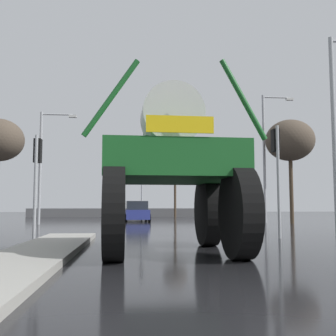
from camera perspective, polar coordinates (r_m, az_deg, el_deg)
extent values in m
plane|color=black|center=(22.35, -1.05, -8.27)|extent=(120.00, 120.00, 0.00)
cube|color=#9E9B93|center=(10.14, -17.52, -11.17)|extent=(1.65, 11.28, 0.15)
cylinder|color=black|center=(11.88, -7.40, -5.94)|extent=(0.50, 2.04, 2.03)
cylinder|color=black|center=(12.17, 5.57, -5.95)|extent=(0.50, 2.04, 2.03)
cylinder|color=black|center=(8.74, -7.55, -6.18)|extent=(0.50, 2.04, 2.03)
cylinder|color=black|center=(9.12, 9.87, -6.11)|extent=(0.50, 2.04, 2.03)
cube|color=#195B23|center=(10.44, 0.09, 0.43)|extent=(3.33, 3.94, 0.82)
cube|color=#154E1E|center=(10.95, -0.16, 4.89)|extent=(1.23, 1.14, 0.97)
cylinder|color=silver|center=(10.08, 0.48, 7.22)|extent=(1.50, 1.20, 1.46)
cylinder|color=#195B23|center=(8.88, -7.95, 9.66)|extent=(1.21, 0.16, 1.73)
cylinder|color=#195B23|center=(9.30, 10.44, 9.32)|extent=(1.06, 0.15, 1.81)
cube|color=yellow|center=(8.62, 1.69, 6.10)|extent=(1.43, 0.08, 0.36)
cube|color=navy|center=(31.21, -4.42, -6.44)|extent=(1.91, 4.18, 0.70)
cube|color=#23282D|center=(31.05, -4.39, -5.21)|extent=(1.67, 2.18, 0.64)
cylinder|color=black|center=(32.51, -6.09, -6.78)|extent=(0.21, 0.61, 0.60)
cylinder|color=black|center=(32.62, -3.08, -6.80)|extent=(0.21, 0.61, 0.60)
cylinder|color=black|center=(29.82, -5.89, -6.92)|extent=(0.21, 0.61, 0.60)
cylinder|color=black|center=(29.94, -2.61, -6.94)|extent=(0.21, 0.61, 0.60)
cylinder|color=#A8AAAF|center=(14.68, -18.00, -2.54)|extent=(0.11, 0.11, 3.59)
cube|color=black|center=(15.00, -17.68, 2.30)|extent=(0.24, 0.32, 0.84)
sphere|color=red|center=(15.22, -17.49, 3.22)|extent=(0.17, 0.17, 0.17)
sphere|color=#3C2403|center=(15.18, -17.52, 2.21)|extent=(0.17, 0.17, 0.17)
sphere|color=black|center=(15.15, -17.55, 1.20)|extent=(0.17, 0.17, 0.17)
cylinder|color=#A8AAAF|center=(15.28, 15.12, -1.80)|extent=(0.11, 0.11, 4.08)
cube|color=black|center=(15.64, 14.71, 3.71)|extent=(0.24, 0.32, 0.84)
sphere|color=red|center=(15.86, 14.45, 4.57)|extent=(0.17, 0.17, 0.17)
sphere|color=#3C2403|center=(15.82, 14.48, 3.60)|extent=(0.17, 0.17, 0.17)
sphere|color=black|center=(15.78, 14.50, 2.64)|extent=(0.17, 0.17, 0.17)
cylinder|color=#A8AAAF|center=(30.22, -3.67, -3.51)|extent=(0.11, 0.11, 4.19)
cube|color=black|center=(30.53, -3.66, -0.56)|extent=(0.24, 0.32, 0.84)
sphere|color=red|center=(30.74, -3.67, -0.09)|extent=(0.17, 0.17, 0.17)
sphere|color=#3C2403|center=(30.71, -3.67, -0.59)|extent=(0.17, 0.17, 0.17)
sphere|color=black|center=(30.69, -3.68, -1.09)|extent=(0.17, 0.17, 0.17)
cylinder|color=#A8AAAF|center=(17.44, 22.12, 4.34)|extent=(0.18, 0.18, 7.92)
cylinder|color=#A8AAAF|center=(27.17, -17.37, 0.07)|extent=(0.18, 0.18, 7.17)
cylinder|color=#A8AAAF|center=(27.50, -15.16, 7.20)|extent=(1.96, 0.10, 0.10)
cube|color=silver|center=(27.33, -13.12, 7.02)|extent=(0.50, 0.24, 0.16)
cylinder|color=#A8AAAF|center=(29.11, 13.25, 1.35)|extent=(0.18, 0.18, 8.92)
cylinder|color=#A8AAAF|center=(30.21, 14.84, 9.47)|extent=(1.93, 0.10, 0.10)
cube|color=silver|center=(30.53, 16.56, 9.16)|extent=(0.50, 0.24, 0.16)
cylinder|color=#473828|center=(28.02, 16.79, -2.98)|extent=(0.25, 0.25, 4.36)
ellipsoid|color=brown|center=(28.33, 16.61, 3.71)|extent=(3.21, 3.21, 2.73)
cylinder|color=#473828|center=(42.07, 0.99, -3.49)|extent=(0.24, 0.24, 4.99)
ellipsoid|color=brown|center=(42.32, 0.99, 1.11)|extent=(2.57, 2.57, 2.18)
cube|color=#59595B|center=(43.57, -3.10, -6.23)|extent=(24.70, 0.24, 0.90)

